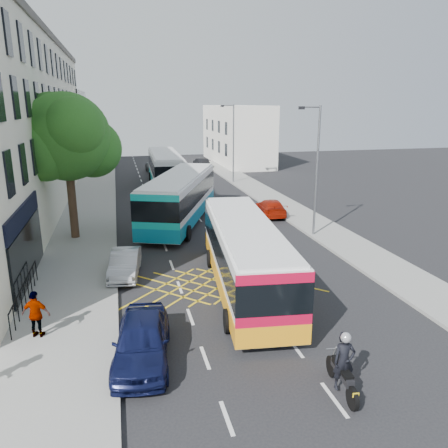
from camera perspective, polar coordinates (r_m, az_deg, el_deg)
ground at (r=16.17m, az=9.12°, el=-15.42°), size 120.00×120.00×0.00m
pavement_left at (r=29.03m, az=-18.79°, el=-1.74°), size 5.00×70.00×0.15m
pavement_right at (r=31.75m, az=11.25°, el=0.24°), size 3.00×70.00×0.15m
terrace_main at (r=38.16m, az=-26.96°, el=11.60°), size 8.30×45.00×13.50m
terrace_far at (r=68.30m, az=-21.21°, el=11.73°), size 8.00×20.00×10.00m
building_right at (r=63.10m, az=1.63°, el=11.60°), size 6.00×18.00×8.00m
street_tree at (r=27.89m, az=-19.94°, el=10.54°), size 6.30×5.70×8.80m
lamp_near at (r=27.65m, az=11.87°, el=7.59°), size 1.45×0.15×8.00m
lamp_far at (r=46.40m, az=1.12°, el=10.97°), size 1.45×0.15×8.00m
railings at (r=19.94m, az=-24.59°, el=-8.21°), size 0.08×5.60×1.14m
bus_near at (r=19.68m, az=2.75°, el=-4.09°), size 3.85×11.49×3.17m
bus_mid at (r=30.98m, az=-5.77°, el=3.43°), size 7.16×12.54×3.48m
bus_far at (r=45.20m, az=-7.66°, el=7.16°), size 3.36×12.42×3.47m
motorbike at (r=13.78m, az=15.32°, el=-17.28°), size 0.72×2.21×1.96m
parked_car_blue at (r=15.07m, az=-10.68°, el=-14.66°), size 2.33×4.61×1.51m
parked_car_silver at (r=22.17m, az=-12.80°, el=-5.05°), size 1.82×3.95×1.26m
red_hatchback at (r=33.44m, az=6.13°, el=2.18°), size 2.16×4.40×1.23m
distant_car_grey at (r=54.54m, az=-8.74°, el=7.35°), size 2.60×5.23×1.43m
distant_car_silver at (r=55.80m, az=-5.26°, el=7.56°), size 1.75×3.79×1.26m
distant_car_dark at (r=58.35m, az=-3.00°, el=7.97°), size 1.61×4.06×1.32m
pedestrian_far at (r=17.18m, az=-23.33°, el=-10.76°), size 1.11×0.72×1.75m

